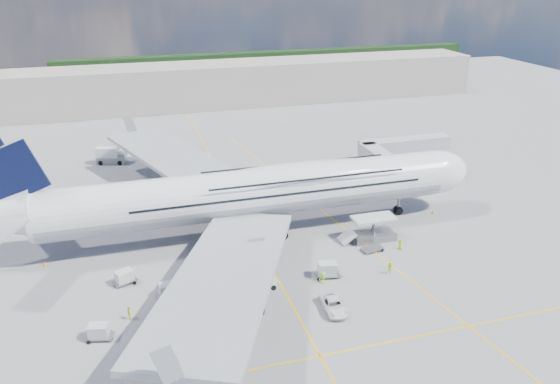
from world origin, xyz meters
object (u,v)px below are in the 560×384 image
object	(u,v)px
crew_wing	(129,313)
crew_tug	(323,278)
cone_wing_left_inner	(150,198)
dolly_row_a	(99,331)
dolly_back	(169,290)
cone_wing_left_outer	(186,195)
crew_nose	(371,196)
cone_tail	(45,264)
crew_van	(400,244)
airliner	(253,192)
dolly_nose_near	(327,269)
crew_loader	(390,268)
catering_truck_outer	(111,156)
service_van	(333,305)
cone_wing_right_inner	(190,298)
cargo_loader	(372,232)
baggage_tug	(264,283)
jet_bridge	(396,152)
catering_truck_inner	(159,197)
dolly_row_b	(124,277)
dolly_row_c	(247,275)
dolly_nose_far	(372,249)
cone_nose	(432,212)

from	to	relation	value
crew_wing	crew_tug	distance (m)	24.55
cone_wing_left_inner	dolly_row_a	bearing A→B (deg)	-102.08
dolly_back	cone_wing_left_outer	xyz separation A→B (m)	(6.28, 31.59, -0.77)
crew_nose	cone_tail	xyz separation A→B (m)	(-52.78, -7.44, -0.69)
crew_nose	cone_tail	bearing A→B (deg)	138.07
crew_van	dolly_row_a	bearing A→B (deg)	57.03
airliner	dolly_nose_near	xyz separation A→B (m)	(6.23, -15.27, -5.74)
crew_nose	crew_tug	distance (m)	28.57
crew_loader	catering_truck_outer	bearing A→B (deg)	153.02
service_van	cone_tail	bearing A→B (deg)	151.86
dolly_back	cone_wing_right_inner	world-z (taller)	dolly_back
cargo_loader	dolly_row_a	size ratio (longest dim) A/B	2.66
dolly_back	cone_wing_right_inner	xyz separation A→B (m)	(2.39, -1.46, -0.77)
dolly_nose_near	crew_van	world-z (taller)	dolly_nose_near
baggage_tug	service_van	size ratio (longest dim) A/B	0.62
jet_bridge	baggage_tug	bearing A→B (deg)	-140.38
cargo_loader	cone_wing_left_inner	distance (m)	39.91
airliner	catering_truck_inner	distance (m)	19.95
dolly_back	catering_truck_inner	xyz separation A→B (m)	(1.27, 28.20, 0.74)
dolly_row_b	dolly_row_c	xyz separation A→B (m)	(15.70, -3.03, -0.67)
dolly_nose_far	crew_tug	xyz separation A→B (m)	(-9.97, -6.22, 0.48)
cargo_loader	dolly_row_b	xyz separation A→B (m)	(-36.25, -2.21, -0.24)
dolly_row_b	dolly_row_c	world-z (taller)	dolly_row_b
cone_tail	cargo_loader	bearing A→B (deg)	-6.84
cone_wing_left_inner	cone_wing_right_inner	size ratio (longest dim) A/B	0.99
dolly_nose_far	jet_bridge	bearing A→B (deg)	49.20
airliner	dolly_row_c	xyz separation A→B (m)	(-3.99, -12.35, -6.53)
dolly_row_b	dolly_row_c	bearing A→B (deg)	-34.36
catering_truck_inner	dolly_nose_far	bearing A→B (deg)	-35.03
catering_truck_inner	crew_loader	xyz separation A→B (m)	(27.73, -31.11, -0.92)
cone_wing_left_outer	crew_loader	bearing A→B (deg)	-56.63
airliner	dolly_row_b	world-z (taller)	airliner
cargo_loader	dolly_row_a	world-z (taller)	cargo_loader
crew_nose	cone_wing_right_inner	world-z (taller)	crew_nose
crew_van	cone_nose	bearing A→B (deg)	-94.57
dolly_row_a	cone_wing_left_outer	size ratio (longest dim) A/B	5.25
service_van	cone_wing_left_outer	world-z (taller)	service_van
dolly_nose_near	dolly_row_b	bearing A→B (deg)	179.34
dolly_back	dolly_nose_far	bearing A→B (deg)	0.44
crew_tug	dolly_back	bearing A→B (deg)	176.58
dolly_row_a	service_van	world-z (taller)	dolly_row_a
dolly_back	cone_tail	xyz separation A→B (m)	(-15.71, 12.63, -0.77)
catering_truck_outer	crew_nose	world-z (taller)	catering_truck_outer
dolly_row_c	crew_nose	size ratio (longest dim) A/B	1.62
dolly_nose_far	cone_nose	distance (m)	17.64
cone_wing_right_inner	crew_van	bearing A→B (deg)	8.02
cone_wing_right_inner	cone_tail	world-z (taller)	cone_tail
dolly_row_a	baggage_tug	bearing A→B (deg)	26.88
crew_wing	dolly_back	bearing A→B (deg)	-62.29
dolly_row_c	cone_wing_right_inner	xyz separation A→B (m)	(-8.10, -3.24, -0.04)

